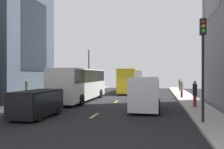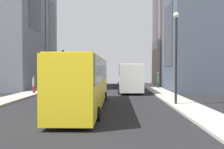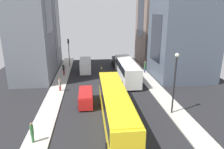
# 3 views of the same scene
# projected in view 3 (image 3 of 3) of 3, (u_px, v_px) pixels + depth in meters

# --- Properties ---
(ground_plane) EXTENTS (41.17, 41.17, 0.00)m
(ground_plane) POSITION_uv_depth(u_px,v_px,m) (107.00, 89.00, 31.17)
(ground_plane) COLOR black
(sidewalk_west) EXTENTS (2.32, 44.00, 0.15)m
(sidewalk_west) POSITION_uv_depth(u_px,v_px,m) (154.00, 87.00, 31.95)
(sidewalk_west) COLOR #B2ADA3
(sidewalk_west) RESTS_ON ground
(sidewalk_east) EXTENTS (2.32, 44.00, 0.15)m
(sidewalk_east) POSITION_uv_depth(u_px,v_px,m) (57.00, 91.00, 30.36)
(sidewalk_east) COLOR #B2ADA3
(sidewalk_east) RESTS_ON ground
(lane_stripe_0) EXTENTS (0.16, 2.00, 0.01)m
(lane_stripe_0) POSITION_uv_depth(u_px,v_px,m) (99.00, 59.00, 51.13)
(lane_stripe_0) COLOR yellow
(lane_stripe_0) RESTS_ON ground
(lane_stripe_1) EXTENTS (0.16, 2.00, 0.01)m
(lane_stripe_1) POSITION_uv_depth(u_px,v_px,m) (101.00, 68.00, 43.14)
(lane_stripe_1) COLOR yellow
(lane_stripe_1) RESTS_ON ground
(lane_stripe_2) EXTENTS (0.16, 2.00, 0.01)m
(lane_stripe_2) POSITION_uv_depth(u_px,v_px,m) (104.00, 80.00, 35.16)
(lane_stripe_2) COLOR yellow
(lane_stripe_2) RESTS_ON ground
(lane_stripe_3) EXTENTS (0.16, 2.00, 0.01)m
(lane_stripe_3) POSITION_uv_depth(u_px,v_px,m) (109.00, 101.00, 27.18)
(lane_stripe_3) COLOR yellow
(lane_stripe_3) RESTS_ON ground
(lane_stripe_4) EXTENTS (0.16, 2.00, 0.01)m
(lane_stripe_4) POSITION_uv_depth(u_px,v_px,m) (118.00, 138.00, 19.20)
(lane_stripe_4) COLOR yellow
(lane_stripe_4) RESTS_ON ground
(building_west_0) EXTENTS (7.41, 9.41, 27.09)m
(building_west_0) POSITION_uv_depth(u_px,v_px,m) (158.00, 0.00, 43.50)
(building_west_0) COLOR #7A665B
(building_west_0) RESTS_ON ground
(building_west_1) EXTENTS (9.43, 9.50, 14.00)m
(building_west_1) POSITION_uv_depth(u_px,v_px,m) (182.00, 38.00, 35.08)
(building_west_1) COLOR #4C5666
(building_west_1) RESTS_ON ground
(building_east_0) EXTENTS (9.55, 7.15, 18.16)m
(building_east_0) POSITION_uv_depth(u_px,v_px,m) (33.00, 23.00, 41.81)
(building_east_0) COLOR slate
(building_east_0) RESTS_ON ground
(city_bus_white) EXTENTS (2.80, 11.47, 3.35)m
(city_bus_white) POSITION_uv_depth(u_px,v_px,m) (127.00, 69.00, 34.93)
(city_bus_white) COLOR silver
(city_bus_white) RESTS_ON ground
(streetcar_yellow) EXTENTS (2.70, 14.47, 3.59)m
(streetcar_yellow) POSITION_uv_depth(u_px,v_px,m) (115.00, 105.00, 21.15)
(streetcar_yellow) COLOR yellow
(streetcar_yellow) RESTS_ON ground
(delivery_van_white) EXTENTS (2.25, 5.37, 2.58)m
(delivery_van_white) POSITION_uv_depth(u_px,v_px,m) (85.00, 65.00, 39.52)
(delivery_van_white) COLOR white
(delivery_van_white) RESTS_ON ground
(car_red_0) EXTENTS (1.88, 4.56, 1.73)m
(car_red_0) POSITION_uv_depth(u_px,v_px,m) (86.00, 97.00, 25.91)
(car_red_0) COLOR red
(car_red_0) RESTS_ON ground
(car_black_1) EXTENTS (1.95, 4.33, 1.75)m
(car_black_1) POSITION_uv_depth(u_px,v_px,m) (117.00, 61.00, 44.45)
(car_black_1) COLOR black
(car_black_1) RESTS_ON ground
(pedestrian_crossing_mid) EXTENTS (0.36, 0.36, 2.12)m
(pedestrian_crossing_mid) POSITION_uv_depth(u_px,v_px,m) (64.00, 69.00, 37.41)
(pedestrian_crossing_mid) COLOR maroon
(pedestrian_crossing_mid) RESTS_ON ground
(pedestrian_waiting_curb) EXTENTS (0.33, 0.33, 1.88)m
(pedestrian_waiting_curb) POSITION_uv_depth(u_px,v_px,m) (60.00, 84.00, 29.98)
(pedestrian_waiting_curb) COLOR maroon
(pedestrian_waiting_curb) RESTS_ON ground
(pedestrian_crossing_near) EXTENTS (0.30, 0.30, 2.19)m
(pedestrian_crossing_near) POSITION_uv_depth(u_px,v_px,m) (145.00, 67.00, 38.94)
(pedestrian_crossing_near) COLOR navy
(pedestrian_crossing_near) RESTS_ON ground
(pedestrian_walking_far) EXTENTS (0.30, 0.30, 1.93)m
(pedestrian_walking_far) POSITION_uv_depth(u_px,v_px,m) (32.00, 132.00, 18.01)
(pedestrian_walking_far) COLOR #336B38
(pedestrian_walking_far) RESTS_ON ground
(traffic_light_near_corner) EXTENTS (0.32, 0.44, 5.72)m
(traffic_light_near_corner) POSITION_uv_depth(u_px,v_px,m) (69.00, 47.00, 42.80)
(traffic_light_near_corner) COLOR black
(traffic_light_near_corner) RESTS_ON ground
(streetlamp_near) EXTENTS (0.44, 0.44, 6.95)m
(streetlamp_near) POSITION_uv_depth(u_px,v_px,m) (175.00, 77.00, 22.44)
(streetlamp_near) COLOR black
(streetlamp_near) RESTS_ON ground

